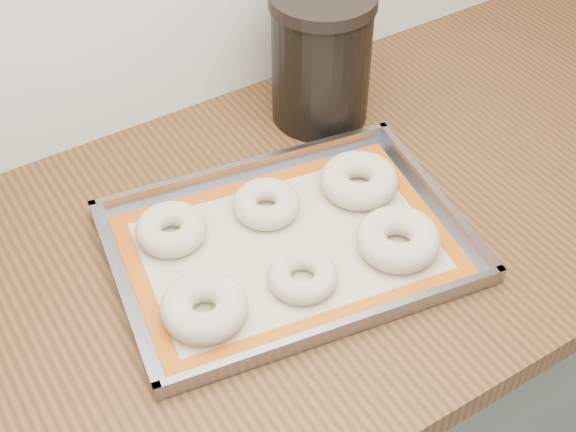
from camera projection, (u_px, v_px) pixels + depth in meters
countertop at (146, 304)px, 1.03m from camera, size 3.06×0.68×0.04m
baking_tray at (288, 245)px, 1.07m from camera, size 0.51×0.40×0.03m
baking_mat at (288, 246)px, 1.07m from camera, size 0.46×0.35×0.00m
bagel_front_left at (204, 307)px, 0.97m from camera, size 0.11×0.11×0.04m
bagel_front_mid at (302, 276)px, 1.01m from camera, size 0.11×0.11×0.03m
bagel_front_right at (398, 239)px, 1.05m from camera, size 0.11×0.11×0.04m
bagel_back_left at (171, 229)px, 1.07m from camera, size 0.13×0.13×0.03m
bagel_back_mid at (266, 204)px, 1.10m from camera, size 0.12×0.12×0.03m
bagel_back_right at (359, 180)px, 1.13m from camera, size 0.11×0.11×0.04m
canister_right at (321, 57)px, 1.21m from camera, size 0.16×0.16×0.21m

